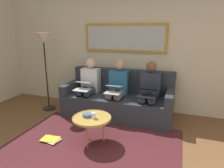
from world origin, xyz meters
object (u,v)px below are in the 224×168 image
Objects in this scene: cup at (93,115)px; laptop_silver at (114,89)px; laptop_white at (84,86)px; standing_lamp at (44,47)px; bowl at (87,115)px; person_middle at (118,87)px; coffee_table at (92,118)px; person_left at (149,89)px; person_right at (89,84)px; framed_mirror at (125,38)px; couch at (119,99)px; laptop_black at (147,92)px; magazine_stack at (51,139)px.

cup is 0.28× the size of laptop_silver.
laptop_white is 0.23× the size of standing_lamp.
person_middle reaches higher than bowl.
person_left is (-0.69, -1.15, 0.20)m from coffee_table.
person_right is 0.24m from laptop_white.
framed_mirror is at bearing -157.06° from standing_lamp.
couch is at bearing 90.00° from framed_mirror.
bowl is 0.44× the size of laptop_black.
person_middle reaches higher than laptop_black.
laptop_silver is (-0.13, -0.89, 0.18)m from bowl.
couch is 1.33× the size of standing_lamp.
laptop_black is 0.20× the size of standing_lamp.
magazine_stack is 0.19× the size of standing_lamp.
person_right reaches higher than magazine_stack.
laptop_white is at bearing -0.84° from laptop_silver.
bowl is at bearing 83.54° from person_middle.
person_middle is 0.25m from laptop_silver.
cup is at bearing 89.58° from framed_mirror.
magazine_stack is (0.70, 1.79, -1.53)m from framed_mirror.
person_right is 0.69× the size of standing_lamp.
bowl is at bearing -161.04° from magazine_stack.
laptop_silver is at bearing 90.00° from framed_mirror.
magazine_stack is (0.65, 0.19, -0.39)m from coffee_table.
coffee_table is 0.07m from cup.
bowl is at bearing 81.74° from laptop_silver.
coffee_table is 1.83× the size of laptop_silver.
cup is 0.83m from magazine_stack.
framed_mirror reaches higher than laptop_black.
person_left is at bearing -90.00° from laptop_black.
magazine_stack is (0.70, 1.08, -0.61)m from laptop_silver.
couch is 0.31m from person_middle.
person_left is 1.00× the size of person_middle.
framed_mirror is 1.23m from person_left.
person_right is at bearing 35.53° from framed_mirror.
couch is 0.71m from person_left.
cup is 0.08× the size of person_left.
laptop_white reaches higher than laptop_black.
person_middle is at bearing -92.42° from coffee_table.
person_middle and person_right have the same top height.
person_left is 1.28m from person_right.
coffee_table is at bearing 86.90° from laptop_silver.
laptop_silver is 0.20× the size of standing_lamp.
cup is 0.24× the size of laptop_white.
framed_mirror is 19.61× the size of cup.
laptop_white is 1.17m from standing_lamp.
laptop_black is 0.64m from laptop_silver.
couch is 1.93× the size of person_left.
framed_mirror is 4.71× the size of laptop_white.
standing_lamp is at bearing -1.11° from laptop_black.
framed_mirror is 5.39× the size of laptop_silver.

